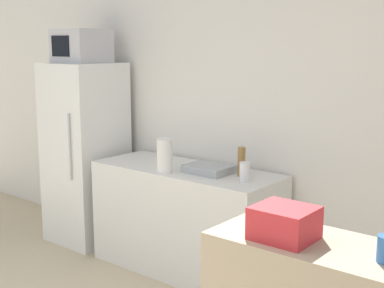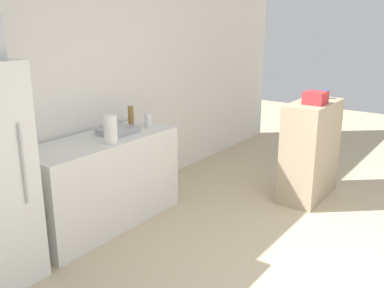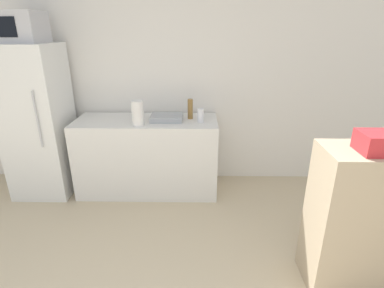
{
  "view_description": "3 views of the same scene",
  "coord_description": "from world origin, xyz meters",
  "px_view_note": "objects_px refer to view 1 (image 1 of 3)",
  "views": [
    {
      "loc": [
        2.63,
        -0.59,
        1.86
      ],
      "look_at": [
        0.39,
        2.16,
        1.2
      ],
      "focal_mm": 50.0,
      "sensor_mm": 36.0,
      "label": 1
    },
    {
      "loc": [
        -2.75,
        -0.34,
        1.96
      ],
      "look_at": [
        0.22,
        1.8,
        0.9
      ],
      "focal_mm": 40.0,
      "sensor_mm": 36.0,
      "label": 2
    },
    {
      "loc": [
        0.49,
        -0.57,
        1.84
      ],
      "look_at": [
        0.45,
        1.95,
        0.86
      ],
      "focal_mm": 28.0,
      "sensor_mm": 36.0,
      "label": 3
    }
  ],
  "objects_px": {
    "microwave": "(81,46)",
    "basket": "(284,223)",
    "bottle_tall": "(241,162)",
    "bottle_short": "(244,172)",
    "paper_towel_roll": "(165,156)",
    "refrigerator": "(86,153)"
  },
  "relations": [
    {
      "from": "refrigerator",
      "to": "bottle_tall",
      "type": "height_order",
      "value": "refrigerator"
    },
    {
      "from": "refrigerator",
      "to": "microwave",
      "type": "height_order",
      "value": "microwave"
    },
    {
      "from": "microwave",
      "to": "basket",
      "type": "xyz_separation_m",
      "value": [
        2.93,
        -1.42,
        -0.68
      ]
    },
    {
      "from": "refrigerator",
      "to": "microwave",
      "type": "relative_size",
      "value": 3.86
    },
    {
      "from": "paper_towel_roll",
      "to": "microwave",
      "type": "bearing_deg",
      "value": 171.86
    },
    {
      "from": "bottle_short",
      "to": "microwave",
      "type": "bearing_deg",
      "value": 178.91
    },
    {
      "from": "basket",
      "to": "paper_towel_roll",
      "type": "relative_size",
      "value": 0.89
    },
    {
      "from": "microwave",
      "to": "bottle_short",
      "type": "xyz_separation_m",
      "value": [
        1.83,
        -0.03,
        -0.9
      ]
    },
    {
      "from": "basket",
      "to": "paper_towel_roll",
      "type": "bearing_deg",
      "value": 144.67
    },
    {
      "from": "basket",
      "to": "bottle_short",
      "type": "bearing_deg",
      "value": 128.55
    },
    {
      "from": "bottle_tall",
      "to": "paper_towel_roll",
      "type": "distance_m",
      "value": 0.61
    },
    {
      "from": "microwave",
      "to": "bottle_tall",
      "type": "relative_size",
      "value": 1.96
    },
    {
      "from": "refrigerator",
      "to": "bottle_short",
      "type": "distance_m",
      "value": 1.83
    },
    {
      "from": "bottle_tall",
      "to": "basket",
      "type": "distance_m",
      "value": 1.95
    },
    {
      "from": "microwave",
      "to": "bottle_tall",
      "type": "xyz_separation_m",
      "value": [
        1.71,
        0.1,
        -0.86
      ]
    },
    {
      "from": "basket",
      "to": "paper_towel_roll",
      "type": "xyz_separation_m",
      "value": [
        -1.76,
        1.25,
        -0.16
      ]
    },
    {
      "from": "refrigerator",
      "to": "microwave",
      "type": "xyz_separation_m",
      "value": [
        -0.0,
        -0.0,
        1.0
      ]
    },
    {
      "from": "microwave",
      "to": "basket",
      "type": "distance_m",
      "value": 3.32
    },
    {
      "from": "refrigerator",
      "to": "basket",
      "type": "relative_size",
      "value": 7.3
    },
    {
      "from": "bottle_short",
      "to": "bottle_tall",
      "type": "bearing_deg",
      "value": 131.29
    },
    {
      "from": "bottle_short",
      "to": "paper_towel_roll",
      "type": "bearing_deg",
      "value": -168.76
    },
    {
      "from": "bottle_short",
      "to": "basket",
      "type": "height_order",
      "value": "basket"
    }
  ]
}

